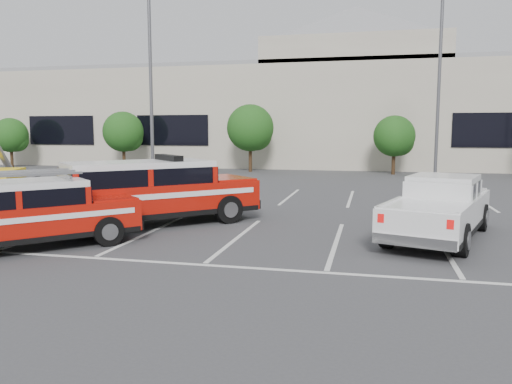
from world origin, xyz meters
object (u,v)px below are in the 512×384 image
light_pole_left (151,89)px  convention_building (334,111)px  white_pickup (439,214)px  ladder_suv (31,218)px  light_pole_mid (439,89)px  tree_far_left (12,136)px  tree_left (125,133)px  fire_chief_suv (154,196)px  tree_mid_left (252,130)px  tree_mid_right (396,137)px

light_pole_left → convention_building: bearing=67.6°
white_pickup → ladder_suv: bearing=-143.1°
ladder_suv → white_pickup: bearing=61.7°
convention_building → ladder_suv: size_ratio=12.21×
light_pole_mid → ladder_suv: light_pole_mid is taller
light_pole_mid → white_pickup: light_pole_mid is taller
tree_far_left → convention_building: bearing=21.4°
light_pole_left → ladder_suv: light_pole_left is taller
tree_left → ladder_suv: size_ratio=0.90×
light_pole_mid → fire_chief_suv: bearing=-124.7°
light_pole_mid → white_pickup: 15.50m
light_pole_left → ladder_suv: 15.27m
light_pole_mid → tree_left: bearing=164.6°
tree_mid_left → light_pole_mid: 13.53m
light_pole_mid → tree_mid_left: bearing=153.1°
convention_building → tree_mid_right: convention_building is taller
tree_mid_left → ladder_suv: bearing=-89.7°
fire_chief_suv → white_pickup: 8.52m
tree_far_left → tree_mid_right: bearing=0.0°
fire_chief_suv → white_pickup: size_ratio=1.02×
tree_far_left → tree_left: 10.00m
white_pickup → light_pole_left: bearing=159.2°
tree_mid_left → light_pole_left: (-3.09, -10.05, 2.14)m
white_pickup → ladder_suv: size_ratio=1.20×
light_pole_mid → ladder_suv: size_ratio=2.08×
tree_left → tree_mid_left: size_ratio=0.91×
fire_chief_suv → white_pickup: fire_chief_suv is taller
tree_mid_right → light_pole_left: (-13.09, -10.05, 2.68)m
fire_chief_suv → tree_far_left: bearing=-177.8°
ladder_suv → light_pole_mid: bearing=99.9°
light_pole_mid → fire_chief_suv: 18.26m
tree_far_left → tree_left: (10.00, 0.00, 0.27)m
tree_far_left → light_pole_left: (16.91, -10.05, 2.68)m
convention_building → tree_mid_right: bearing=-63.4°
white_pickup → ladder_suv: ladder_suv is taller
convention_building → tree_mid_left: convention_building is taller
ladder_suv → fire_chief_suv: bearing=108.2°
tree_mid_right → light_pole_left: light_pole_left is taller
white_pickup → tree_left: bearing=152.2°
white_pickup → tree_far_left: bearing=163.4°
tree_far_left → tree_mid_left: 20.01m
convention_building → ladder_suv: bearing=-98.3°
tree_left → light_pole_left: (6.91, -10.05, 2.41)m
tree_mid_left → white_pickup: tree_mid_left is taller
tree_mid_left → white_pickup: (10.32, -20.79, -2.36)m
tree_mid_left → light_pole_left: bearing=-107.1°
white_pickup → tree_mid_right: bearing=108.8°
tree_far_left → white_pickup: 36.81m
tree_left → light_pole_mid: 22.86m
tree_mid_left → light_pole_mid: light_pole_mid is taller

